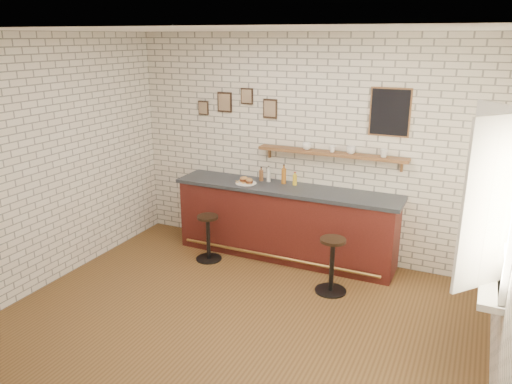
% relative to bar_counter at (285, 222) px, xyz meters
% --- Properties ---
extents(ground, '(5.00, 5.00, 0.00)m').
position_rel_bar_counter_xyz_m(ground, '(0.14, -1.70, -0.51)').
color(ground, brown).
rests_on(ground, ground).
extents(bar_counter, '(3.10, 0.65, 1.01)m').
position_rel_bar_counter_xyz_m(bar_counter, '(0.00, 0.00, 0.00)').
color(bar_counter, '#4F1915').
rests_on(bar_counter, ground).
extents(sandwich_plate, '(0.28, 0.28, 0.01)m').
position_rel_bar_counter_xyz_m(sandwich_plate, '(-0.56, -0.07, 0.51)').
color(sandwich_plate, white).
rests_on(sandwich_plate, bar_counter).
extents(ciabatta_sandwich, '(0.25, 0.18, 0.07)m').
position_rel_bar_counter_xyz_m(ciabatta_sandwich, '(-0.55, -0.07, 0.55)').
color(ciabatta_sandwich, tan).
rests_on(ciabatta_sandwich, sandwich_plate).
extents(potato_chips, '(0.26, 0.19, 0.00)m').
position_rel_bar_counter_xyz_m(potato_chips, '(-0.58, -0.07, 0.52)').
color(potato_chips, gold).
rests_on(potato_chips, sandwich_plate).
extents(bitters_bottle_brown, '(0.06, 0.06, 0.20)m').
position_rel_bar_counter_xyz_m(bitters_bottle_brown, '(-0.43, 0.14, 0.58)').
color(bitters_bottle_brown, brown).
rests_on(bitters_bottle_brown, bar_counter).
extents(bitters_bottle_white, '(0.06, 0.06, 0.22)m').
position_rel_bar_counter_xyz_m(bitters_bottle_white, '(-0.31, 0.14, 0.59)').
color(bitters_bottle_white, beige).
rests_on(bitters_bottle_white, bar_counter).
extents(bitters_bottle_amber, '(0.06, 0.06, 0.27)m').
position_rel_bar_counter_xyz_m(bitters_bottle_amber, '(-0.09, 0.14, 0.61)').
color(bitters_bottle_amber, '#9F5B19').
rests_on(bitters_bottle_amber, bar_counter).
extents(condiment_bottle_yellow, '(0.06, 0.06, 0.18)m').
position_rel_bar_counter_xyz_m(condiment_bottle_yellow, '(0.07, 0.14, 0.58)').
color(condiment_bottle_yellow, gold).
rests_on(condiment_bottle_yellow, bar_counter).
extents(bar_stool_left, '(0.37, 0.37, 0.64)m').
position_rel_bar_counter_xyz_m(bar_stool_left, '(-0.91, -0.54, -0.17)').
color(bar_stool_left, black).
rests_on(bar_stool_left, ground).
extents(bar_stool_right, '(0.39, 0.39, 0.68)m').
position_rel_bar_counter_xyz_m(bar_stool_right, '(0.88, -0.70, -0.14)').
color(bar_stool_right, black).
rests_on(bar_stool_right, ground).
extents(wall_shelf, '(2.00, 0.18, 0.18)m').
position_rel_bar_counter_xyz_m(wall_shelf, '(0.54, 0.20, 0.97)').
color(wall_shelf, brown).
rests_on(wall_shelf, ground).
extents(shelf_cup_a, '(0.14, 0.14, 0.09)m').
position_rel_bar_counter_xyz_m(shelf_cup_a, '(0.21, 0.20, 1.04)').
color(shelf_cup_a, white).
rests_on(shelf_cup_a, wall_shelf).
extents(shelf_cup_b, '(0.11, 0.11, 0.08)m').
position_rel_bar_counter_xyz_m(shelf_cup_b, '(0.56, 0.20, 1.03)').
color(shelf_cup_b, white).
rests_on(shelf_cup_b, wall_shelf).
extents(shelf_cup_c, '(0.14, 0.14, 0.10)m').
position_rel_bar_counter_xyz_m(shelf_cup_c, '(0.80, 0.20, 1.04)').
color(shelf_cup_c, white).
rests_on(shelf_cup_c, wall_shelf).
extents(shelf_cup_d, '(0.13, 0.13, 0.10)m').
position_rel_bar_counter_xyz_m(shelf_cup_d, '(1.22, 0.20, 1.04)').
color(shelf_cup_d, white).
rests_on(shelf_cup_d, wall_shelf).
extents(back_wall_decor, '(2.96, 0.02, 0.56)m').
position_rel_bar_counter_xyz_m(back_wall_decor, '(0.37, 0.28, 1.54)').
color(back_wall_decor, black).
rests_on(back_wall_decor, ground).
extents(window_sill, '(0.20, 1.35, 0.06)m').
position_rel_bar_counter_xyz_m(window_sill, '(2.54, -1.40, 0.39)').
color(window_sill, white).
rests_on(window_sill, ground).
extents(casement_window, '(0.40, 1.30, 1.56)m').
position_rel_bar_counter_xyz_m(casement_window, '(2.50, -1.40, 1.14)').
color(casement_window, white).
rests_on(casement_window, ground).
extents(book_lower, '(0.17, 0.23, 0.02)m').
position_rel_bar_counter_xyz_m(book_lower, '(2.52, -1.42, 0.43)').
color(book_lower, tan).
rests_on(book_lower, window_sill).
extents(book_upper, '(0.18, 0.23, 0.02)m').
position_rel_bar_counter_xyz_m(book_upper, '(2.52, -1.39, 0.45)').
color(book_upper, tan).
rests_on(book_upper, book_lower).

